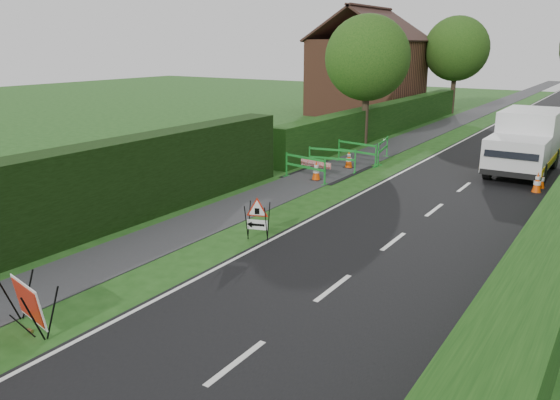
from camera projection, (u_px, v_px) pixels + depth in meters
The scene contains 23 objects.
ground at pixel (216, 279), 12.54m from camera, with size 120.00×120.00×0.00m, color #1C4714.
road_surface at pixel (553, 118), 39.38m from camera, with size 6.00×90.00×0.02m, color black.
footpath at pixel (475, 113), 42.28m from camera, with size 2.00×90.00×0.02m, color #2D2D30.
hedge_west_near at pixel (77, 238), 15.17m from camera, with size 1.10×18.00×2.50m, color black.
hedge_west_far at pixel (386, 133), 32.87m from camera, with size 1.00×24.00×1.80m, color #14380F.
house_west at pixel (367, 75), 41.14m from camera, with size 7.50×7.40×7.88m.
tree_nw at pixel (368, 58), 28.21m from camera, with size 4.40×4.40×6.70m.
tree_fw at pixel (457, 49), 40.98m from camera, with size 4.80×4.80×7.24m.
red_rect_sign at pixel (28, 303), 10.13m from camera, with size 1.24×0.89×0.97m.
triangle_sign at pixel (256, 216), 14.77m from camera, with size 0.89×0.89×1.03m.
works_van at pixel (526, 141), 22.47m from camera, with size 2.24×5.61×2.55m.
traffic_cone_0 at pixel (537, 182), 19.63m from camera, with size 0.38×0.38×0.79m.
traffic_cone_1 at pixel (541, 179), 20.21m from camera, with size 0.38×0.38×0.79m.
traffic_cone_2 at pixel (541, 166), 22.19m from camera, with size 0.38×0.38×0.79m.
traffic_cone_3 at pixel (316, 171), 21.47m from camera, with size 0.38×0.38×0.79m.
traffic_cone_4 at pixel (349, 159), 23.59m from camera, with size 0.38×0.38×0.79m.
ped_barrier_0 at pixel (305, 165), 21.34m from camera, with size 2.09×0.73×1.00m.
ped_barrier_1 at pixel (332, 157), 22.95m from camera, with size 2.09×0.73×1.00m.
ped_barrier_2 at pixel (357, 150), 24.34m from camera, with size 2.09×0.69×1.00m.
ped_barrier_3 at pixel (383, 147), 24.99m from camera, with size 0.75×2.09×1.00m.
redwhite_plank at pixel (316, 175), 22.51m from camera, with size 1.50×0.04×0.25m, color red.
litter_can at pixel (31, 332), 10.21m from camera, with size 0.07×0.07×0.12m, color #BF7F4C.
hatchback_car at pixel (531, 122), 32.71m from camera, with size 1.59×3.96×1.35m, color white.
Camera 1 is at (7.55, -8.87, 5.20)m, focal length 35.00 mm.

